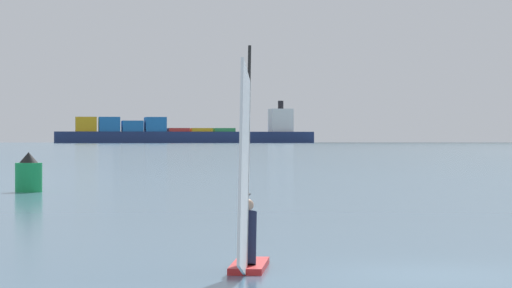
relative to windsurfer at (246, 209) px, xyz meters
The scene contains 4 objects.
ground_plane 3.51m from the windsurfer, ahead, with size 4000.00×4000.00×0.00m, color #476B84.
windsurfer is the anchor object (origin of this frame).
cargo_ship 818.21m from the windsurfer, 94.65° to the left, with size 187.13×57.35×30.85m.
channel_buoy 34.31m from the windsurfer, 108.39° to the left, with size 1.25×1.25×1.85m.
Camera 1 is at (-2.84, -20.87, 2.43)m, focal length 81.64 mm.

